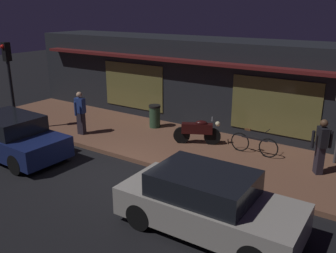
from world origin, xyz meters
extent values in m
plane|color=black|center=(0.00, 0.00, 0.00)|extent=(60.00, 60.00, 0.00)
cube|color=brown|center=(0.00, 3.00, 0.07)|extent=(18.00, 4.00, 0.15)
cube|color=black|center=(0.00, 6.40, 1.80)|extent=(18.00, 2.80, 3.60)
cube|color=brown|center=(-3.20, 4.98, 1.50)|extent=(3.20, 0.04, 2.00)
cube|color=brown|center=(3.20, 4.98, 1.50)|extent=(3.20, 0.04, 2.00)
cube|color=#591919|center=(0.00, 4.75, 2.85)|extent=(16.20, 0.50, 0.12)
cylinder|color=black|center=(0.52, 3.12, 0.45)|extent=(0.59, 0.37, 0.60)
cylinder|color=black|center=(1.50, 3.61, 0.45)|extent=(0.59, 0.37, 0.60)
cube|color=black|center=(1.01, 3.36, 0.73)|extent=(1.11, 0.74, 0.36)
ellipsoid|color=black|center=(1.15, 3.43, 0.93)|extent=(0.50, 0.41, 0.20)
sphere|color=#F9EDB7|center=(1.66, 3.68, 0.93)|extent=(0.18, 0.18, 0.18)
cylinder|color=gray|center=(1.48, 3.59, 1.10)|extent=(0.27, 0.51, 0.03)
torus|color=black|center=(2.58, 3.57, 0.48)|extent=(0.66, 0.05, 0.66)
torus|color=black|center=(3.58, 3.55, 0.48)|extent=(0.66, 0.05, 0.66)
cube|color=black|center=(3.08, 3.56, 0.70)|extent=(0.90, 0.06, 0.06)
cube|color=brown|center=(2.83, 3.57, 0.97)|extent=(0.20, 0.08, 0.06)
cylinder|color=black|center=(3.50, 3.55, 1.05)|extent=(0.03, 0.42, 0.02)
cube|color=#28232D|center=(-3.23, 1.81, 0.57)|extent=(0.30, 0.22, 0.85)
cube|color=navy|center=(-3.23, 1.81, 1.29)|extent=(0.40, 0.25, 0.58)
sphere|color=tan|center=(-3.23, 1.81, 1.71)|extent=(0.22, 0.22, 0.22)
cylinder|color=navy|center=(-3.21, 1.55, 1.22)|extent=(0.10, 0.10, 0.52)
cylinder|color=navy|center=(-3.26, 2.07, 1.22)|extent=(0.10, 0.10, 0.52)
cube|color=#28232D|center=(5.22, 3.20, 0.57)|extent=(0.32, 0.34, 0.85)
cube|color=black|center=(5.22, 3.20, 1.29)|extent=(0.40, 0.44, 0.58)
sphere|color=brown|center=(5.22, 3.20, 1.71)|extent=(0.22, 0.22, 0.22)
cylinder|color=black|center=(5.00, 3.05, 1.22)|extent=(0.13, 0.13, 0.52)
cylinder|color=black|center=(5.43, 3.34, 1.22)|extent=(0.13, 0.13, 0.52)
cylinder|color=#2D4C33|center=(-1.38, 4.08, 0.57)|extent=(0.44, 0.44, 0.85)
cylinder|color=black|center=(-1.38, 4.08, 1.04)|extent=(0.48, 0.48, 0.08)
cylinder|color=black|center=(-5.79, 0.69, 1.80)|extent=(0.12, 0.12, 3.60)
cube|color=black|center=(-5.79, 0.69, 3.25)|extent=(0.24, 0.24, 0.70)
sphere|color=red|center=(-5.79, 0.56, 3.45)|extent=(0.16, 0.16, 0.16)
cylinder|color=black|center=(-2.38, -0.07, 0.32)|extent=(0.65, 0.24, 0.64)
cylinder|color=black|center=(-2.42, -1.63, 0.32)|extent=(0.65, 0.24, 0.64)
cylinder|color=black|center=(-5.08, -0.01, 0.32)|extent=(0.65, 0.24, 0.64)
cube|color=#141E4C|center=(-3.75, -0.82, 0.55)|extent=(4.14, 1.86, 0.68)
cube|color=black|center=(-3.90, -0.81, 1.10)|extent=(2.24, 1.65, 0.64)
cylinder|color=black|center=(5.13, -0.21, 0.32)|extent=(0.64, 0.23, 0.64)
cylinder|color=black|center=(2.43, -0.26, 0.32)|extent=(0.64, 0.23, 0.64)
cylinder|color=black|center=(2.46, -1.82, 0.32)|extent=(0.64, 0.23, 0.64)
cube|color=#9E998E|center=(3.80, -1.02, 0.55)|extent=(4.13, 1.83, 0.68)
cube|color=black|center=(3.65, -1.02, 1.10)|extent=(2.23, 1.64, 0.64)
camera|label=1|loc=(7.05, -7.49, 4.84)|focal=39.09mm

